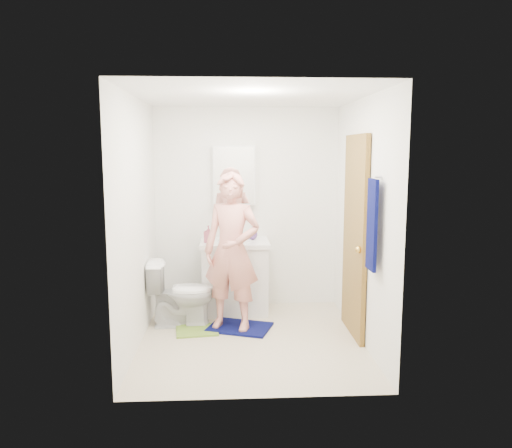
{
  "coord_description": "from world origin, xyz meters",
  "views": [
    {
      "loc": [
        -0.21,
        -4.8,
        1.89
      ],
      "look_at": [
        0.06,
        0.25,
        1.14
      ],
      "focal_mm": 35.0,
      "sensor_mm": 36.0,
      "label": 1
    }
  ],
  "objects_px": {
    "medicine_cabinet": "(234,175)",
    "towel": "(372,225)",
    "soap_dispenser": "(209,234)",
    "toothbrush_cup": "(252,236)",
    "man": "(232,251)",
    "vanity_cabinet": "(235,278)",
    "toilet": "(181,293)"
  },
  "relations": [
    {
      "from": "towel",
      "to": "man",
      "type": "distance_m",
      "value": 1.56
    },
    {
      "from": "vanity_cabinet",
      "to": "soap_dispenser",
      "type": "bearing_deg",
      "value": -164.94
    },
    {
      "from": "medicine_cabinet",
      "to": "toothbrush_cup",
      "type": "relative_size",
      "value": 5.97
    },
    {
      "from": "vanity_cabinet",
      "to": "medicine_cabinet",
      "type": "bearing_deg",
      "value": 90.0
    },
    {
      "from": "toilet",
      "to": "man",
      "type": "relative_size",
      "value": 0.43
    },
    {
      "from": "towel",
      "to": "soap_dispenser",
      "type": "relative_size",
      "value": 4.11
    },
    {
      "from": "vanity_cabinet",
      "to": "toilet",
      "type": "relative_size",
      "value": 1.12
    },
    {
      "from": "vanity_cabinet",
      "to": "medicine_cabinet",
      "type": "height_order",
      "value": "medicine_cabinet"
    },
    {
      "from": "towel",
      "to": "soap_dispenser",
      "type": "height_order",
      "value": "towel"
    },
    {
      "from": "vanity_cabinet",
      "to": "soap_dispenser",
      "type": "relative_size",
      "value": 4.11
    },
    {
      "from": "vanity_cabinet",
      "to": "soap_dispenser",
      "type": "distance_m",
      "value": 0.63
    },
    {
      "from": "vanity_cabinet",
      "to": "towel",
      "type": "relative_size",
      "value": 1.0
    },
    {
      "from": "towel",
      "to": "toothbrush_cup",
      "type": "bearing_deg",
      "value": 121.8
    },
    {
      "from": "medicine_cabinet",
      "to": "soap_dispenser",
      "type": "height_order",
      "value": "medicine_cabinet"
    },
    {
      "from": "toothbrush_cup",
      "to": "vanity_cabinet",
      "type": "bearing_deg",
      "value": -158.79
    },
    {
      "from": "towel",
      "to": "toothbrush_cup",
      "type": "xyz_separation_m",
      "value": [
        -0.97,
        1.57,
        -0.35
      ]
    },
    {
      "from": "towel",
      "to": "toilet",
      "type": "distance_m",
      "value": 2.24
    },
    {
      "from": "toothbrush_cup",
      "to": "man",
      "type": "height_order",
      "value": "man"
    },
    {
      "from": "medicine_cabinet",
      "to": "towel",
      "type": "xyz_separation_m",
      "value": [
        1.18,
        -1.71,
        -0.35
      ]
    },
    {
      "from": "toothbrush_cup",
      "to": "soap_dispenser",
      "type": "bearing_deg",
      "value": -162.36
    },
    {
      "from": "towel",
      "to": "soap_dispenser",
      "type": "xyz_separation_m",
      "value": [
        -1.48,
        1.4,
        -0.3
      ]
    },
    {
      "from": "toilet",
      "to": "toothbrush_cup",
      "type": "distance_m",
      "value": 1.09
    },
    {
      "from": "soap_dispenser",
      "to": "man",
      "type": "height_order",
      "value": "man"
    },
    {
      "from": "medicine_cabinet",
      "to": "towel",
      "type": "bearing_deg",
      "value": -55.39
    },
    {
      "from": "medicine_cabinet",
      "to": "man",
      "type": "distance_m",
      "value": 1.12
    },
    {
      "from": "vanity_cabinet",
      "to": "toothbrush_cup",
      "type": "distance_m",
      "value": 0.54
    },
    {
      "from": "medicine_cabinet",
      "to": "towel",
      "type": "distance_m",
      "value": 2.11
    },
    {
      "from": "toilet",
      "to": "medicine_cabinet",
      "type": "bearing_deg",
      "value": -43.25
    },
    {
      "from": "towel",
      "to": "toothbrush_cup",
      "type": "height_order",
      "value": "towel"
    },
    {
      "from": "towel",
      "to": "toilet",
      "type": "height_order",
      "value": "towel"
    },
    {
      "from": "soap_dispenser",
      "to": "medicine_cabinet",
      "type": "bearing_deg",
      "value": 45.54
    },
    {
      "from": "vanity_cabinet",
      "to": "towel",
      "type": "distance_m",
      "value": 2.08
    }
  ]
}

